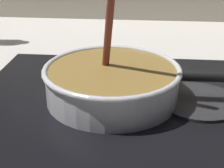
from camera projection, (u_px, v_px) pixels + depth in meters
ground at (122, 138)px, 0.59m from camera, size 2.40×1.60×0.04m
hob_plate at (112, 101)px, 0.67m from camera, size 0.56×0.48×0.01m
burner_ring at (112, 97)px, 0.66m from camera, size 0.19×0.19×0.01m
spare_burner at (198, 101)px, 0.65m from camera, size 0.16×0.16×0.01m
cooking_pan at (113, 81)px, 0.65m from camera, size 0.42×0.27×0.34m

